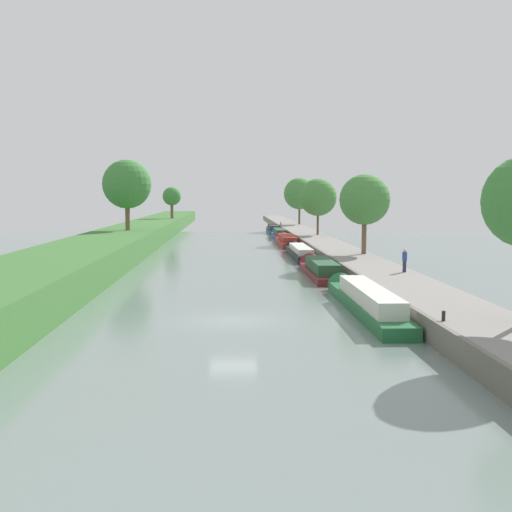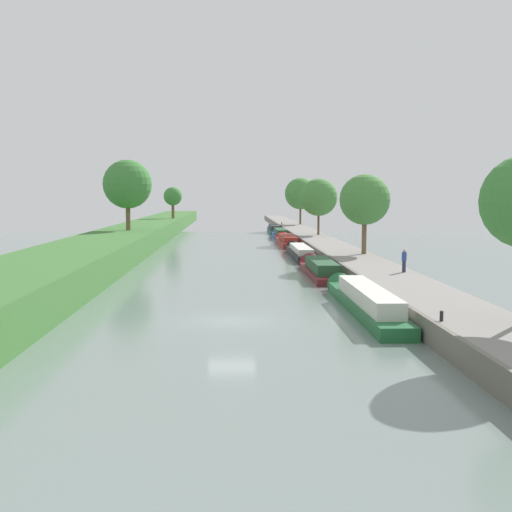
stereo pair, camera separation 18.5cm
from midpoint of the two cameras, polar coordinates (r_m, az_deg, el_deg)
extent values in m
plane|color=slate|center=(33.47, -2.22, -5.89)|extent=(160.00, 160.00, 0.00)
cube|color=gray|center=(35.17, 16.13, -4.61)|extent=(4.33, 260.00, 1.13)
cube|color=#6B665B|center=(34.51, 12.52, -4.67)|extent=(0.25, 260.00, 1.18)
cube|color=#1E6033|center=(36.26, 9.81, -4.52)|extent=(1.84, 14.88, 0.68)
cube|color=silver|center=(35.41, 10.09, -3.49)|extent=(1.51, 10.41, 0.87)
cone|color=#1E6033|center=(43.99, 7.61, -2.71)|extent=(1.75, 1.10, 1.75)
cube|color=maroon|center=(51.31, 5.79, -1.57)|extent=(2.12, 11.25, 0.56)
cube|color=#234C2D|center=(50.68, 5.89, -0.85)|extent=(1.74, 7.88, 0.86)
cone|color=maroon|center=(57.48, 4.89, -0.79)|extent=(2.02, 1.27, 2.02)
cube|color=black|center=(66.47, 3.92, 0.16)|extent=(1.85, 13.50, 0.72)
cube|color=silver|center=(65.74, 3.99, 0.66)|extent=(1.51, 9.45, 0.57)
cone|color=black|center=(73.70, 3.30, 0.70)|extent=(1.75, 1.11, 1.75)
cube|color=maroon|center=(82.04, 2.75, 1.19)|extent=(2.16, 12.26, 0.70)
cube|color=maroon|center=(81.38, 2.79, 1.64)|extent=(1.77, 8.58, 0.66)
cone|color=maroon|center=(88.77, 2.35, 1.53)|extent=(2.05, 1.30, 2.05)
cube|color=#283D93|center=(94.81, 2.09, 1.78)|extent=(1.83, 11.40, 0.66)
cube|color=#234C2D|center=(94.20, 2.12, 2.21)|extent=(1.50, 7.98, 0.84)
cone|color=#283D93|center=(101.03, 1.81, 2.02)|extent=(1.74, 1.10, 1.74)
cube|color=#195B60|center=(108.32, 1.50, 2.24)|extent=(1.80, 10.65, 0.57)
cube|color=#333338|center=(107.75, 1.52, 2.60)|extent=(1.48, 7.45, 0.86)
cone|color=#195B60|center=(114.16, 1.30, 2.41)|extent=(1.71, 1.08, 1.71)
cylinder|color=brown|center=(59.40, 9.66, 2.00)|extent=(0.44, 0.44, 3.75)
sphere|color=#47843D|center=(59.29, 9.71, 5.05)|extent=(4.68, 4.68, 4.68)
cylinder|color=brown|center=(86.58, 5.55, 3.15)|extent=(0.30, 0.30, 3.71)
sphere|color=#47843D|center=(86.50, 5.57, 5.31)|extent=(5.10, 5.10, 5.10)
cylinder|color=brown|center=(116.42, 3.89, 3.88)|extent=(0.35, 0.35, 4.04)
sphere|color=#47843D|center=(116.36, 3.91, 5.65)|extent=(5.78, 5.78, 5.78)
cylinder|color=brown|center=(77.37, -11.61, 3.74)|extent=(0.55, 0.55, 3.92)
sphere|color=#3D7F38|center=(77.34, -11.66, 6.38)|extent=(5.84, 5.84, 5.84)
cylinder|color=brown|center=(114.44, -7.66, 4.16)|extent=(0.53, 0.53, 3.05)
sphere|color=#3D7F38|center=(114.40, -7.67, 5.38)|extent=(3.30, 3.30, 3.30)
cylinder|color=#282D42|center=(46.05, 13.16, -0.93)|extent=(0.26, 0.26, 0.82)
cylinder|color=#28428E|center=(45.98, 13.18, -0.03)|extent=(0.34, 0.34, 0.62)
sphere|color=tan|center=(45.94, 13.19, 0.49)|extent=(0.22, 0.22, 0.22)
cylinder|color=black|center=(28.90, 16.42, -5.22)|extent=(0.16, 0.16, 0.45)
cylinder|color=black|center=(114.32, 2.21, 2.95)|extent=(0.16, 0.16, 0.45)
camera|label=1|loc=(0.09, -90.09, -0.01)|focal=44.24mm
camera|label=2|loc=(0.09, 89.91, 0.01)|focal=44.24mm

